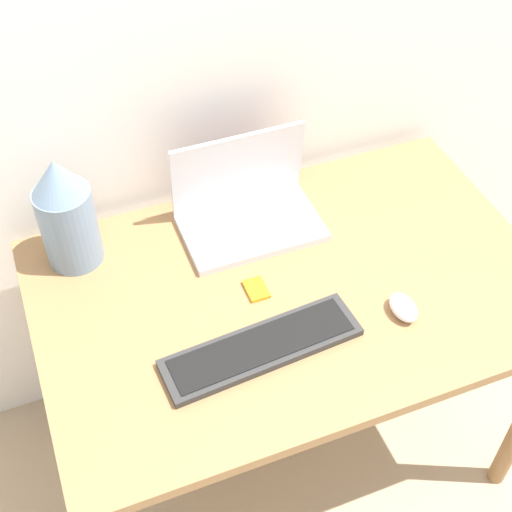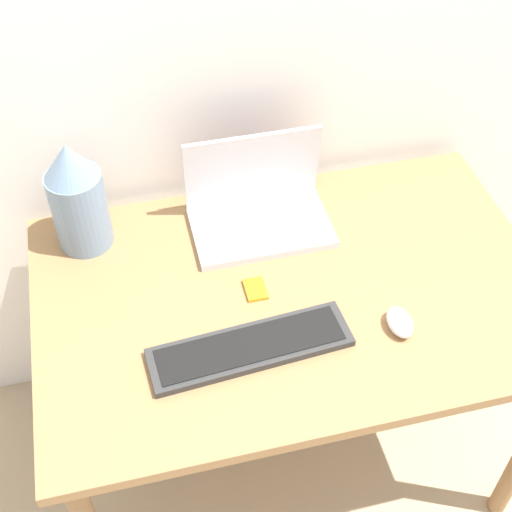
{
  "view_description": "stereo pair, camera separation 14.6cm",
  "coord_description": "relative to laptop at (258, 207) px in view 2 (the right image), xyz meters",
  "views": [
    {
      "loc": [
        -0.48,
        -0.62,
        2.0
      ],
      "look_at": [
        -0.08,
        0.42,
        0.84
      ],
      "focal_mm": 50.0,
      "sensor_mm": 36.0,
      "label": 1
    },
    {
      "loc": [
        -0.34,
        -0.66,
        2.0
      ],
      "look_at": [
        -0.08,
        0.42,
        0.84
      ],
      "focal_mm": 50.0,
      "sensor_mm": 36.0,
      "label": 2
    }
  ],
  "objects": [
    {
      "name": "desk",
      "position": [
        0.02,
        -0.24,
        -0.14
      ],
      "size": [
        1.2,
        0.78,
        0.74
      ],
      "color": "olive",
      "rests_on": "ground_plane"
    },
    {
      "name": "mp3_player",
      "position": [
        -0.06,
        -0.23,
        -0.05
      ],
      "size": [
        0.05,
        0.07,
        0.01
      ],
      "color": "orange",
      "rests_on": "desk"
    },
    {
      "name": "mouse",
      "position": [
        0.22,
        -0.41,
        -0.03
      ],
      "size": [
        0.05,
        0.09,
        0.04
      ],
      "color": "white",
      "rests_on": "desk"
    },
    {
      "name": "laptop",
      "position": [
        0.0,
        0.0,
        0.0
      ],
      "size": [
        0.34,
        0.22,
        0.24
      ],
      "color": "silver",
      "rests_on": "desk"
    },
    {
      "name": "vase",
      "position": [
        -0.43,
        0.03,
        0.09
      ],
      "size": [
        0.13,
        0.13,
        0.3
      ],
      "color": "slate",
      "rests_on": "desk"
    },
    {
      "name": "keyboard",
      "position": [
        -0.11,
        -0.39,
        -0.04
      ],
      "size": [
        0.45,
        0.15,
        0.02
      ],
      "color": "#2D2D2D",
      "rests_on": "desk"
    }
  ]
}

